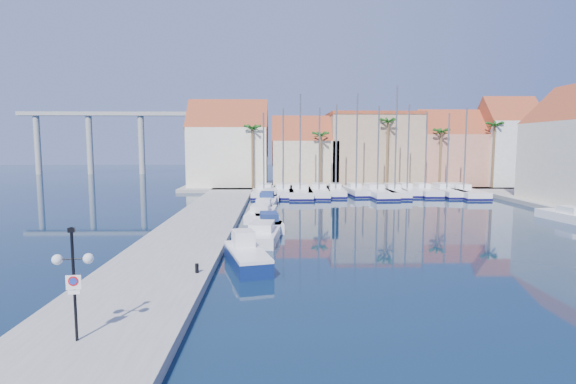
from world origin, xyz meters
name	(u,v)px	position (x,y,z in m)	size (l,w,h in m)	color
ground	(323,270)	(0.00, 0.00, 0.00)	(260.00, 260.00, 0.00)	black
quay_west	(201,224)	(-9.00, 13.50, 0.25)	(6.00, 77.00, 0.50)	gray
shore_north	(353,186)	(10.00, 48.00, 0.25)	(54.00, 16.00, 0.50)	gray
lamp_post	(73,267)	(-9.26, -9.91, 3.02)	(1.30, 0.47, 3.84)	black
bollard	(197,268)	(-6.64, -2.05, 0.74)	(0.19, 0.19, 0.48)	black
fishing_boat	(246,255)	(-4.32, 0.96, 0.64)	(3.16, 5.77, 1.92)	navy
motorboat_west_0	(263,233)	(-3.56, 8.20, 0.51)	(3.01, 7.37, 1.40)	white
motorboat_west_1	(269,222)	(-3.22, 12.75, 0.51)	(2.60, 6.42, 1.40)	white
motorboat_west_2	(261,213)	(-3.97, 17.57, 0.51)	(2.94, 7.41, 1.40)	white
motorboat_west_3	(266,207)	(-3.68, 21.98, 0.51)	(2.08, 5.23, 1.40)	white
motorboat_west_4	(267,199)	(-3.61, 28.86, 0.51)	(2.55, 7.08, 1.40)	white
motorboat_west_5	(270,195)	(-3.33, 32.80, 0.51)	(2.62, 7.52, 1.40)	white
motorboat_east_1	(566,216)	(24.01, 15.41, 0.51)	(2.71, 5.96, 1.40)	white
sailboat_0	(264,192)	(-4.17, 36.11, 0.57)	(3.21, 10.07, 11.17)	white
sailboat_1	(283,192)	(-1.59, 36.34, 0.57)	(2.83, 10.32, 11.72)	white
sailboat_2	(300,192)	(0.66, 35.86, 0.57)	(3.26, 11.69, 13.55)	white
sailboat_3	(319,192)	(3.29, 36.20, 0.56)	(3.78, 11.11, 11.83)	white
sailboat_4	(335,191)	(5.57, 36.52, 0.61)	(2.64, 8.75, 12.31)	white
sailboat_5	(355,190)	(8.39, 37.03, 0.65)	(2.83, 8.41, 13.83)	white
sailboat_6	(376,192)	(11.01, 35.74, 0.56)	(3.65, 11.71, 11.97)	white
sailboat_7	(394,192)	(13.41, 35.64, 0.62)	(3.14, 10.09, 14.67)	white
sailboat_8	(406,190)	(15.48, 36.93, 0.62)	(2.34, 8.23, 12.38)	white
sailboat_9	(423,191)	(17.85, 36.73, 0.58)	(2.62, 9.50, 11.37)	white
sailboat_10	(445,191)	(20.73, 36.41, 0.56)	(2.88, 10.42, 11.15)	white
sailboat_11	(462,192)	(22.74, 35.66, 0.56)	(3.42, 11.90, 11.75)	white
building_0	(229,147)	(-10.00, 47.00, 6.52)	(12.30, 9.00, 13.50)	beige
building_1	(305,155)	(2.00, 47.00, 5.30)	(10.30, 8.00, 11.00)	tan
building_2	(372,149)	(13.00, 48.00, 6.26)	(14.20, 10.20, 11.50)	tan
building_3	(448,151)	(25.00, 47.00, 5.86)	(10.30, 8.00, 12.00)	#B7735D
building_4	(507,144)	(34.00, 46.00, 6.97)	(8.30, 8.00, 14.00)	silver
palm_0	(252,130)	(-6.00, 42.00, 9.08)	(2.60, 2.60, 10.15)	brown
palm_1	(320,136)	(4.00, 42.00, 8.14)	(2.60, 2.60, 9.15)	brown
palm_2	(388,124)	(14.00, 42.00, 10.02)	(2.60, 2.60, 11.15)	brown
palm_3	(441,133)	(22.00, 42.00, 8.61)	(2.60, 2.60, 9.65)	brown
palm_4	(495,127)	(30.00, 42.00, 9.55)	(2.60, 2.60, 10.65)	brown
viaduct	(119,130)	(-39.07, 82.00, 10.25)	(48.00, 2.20, 14.45)	#9E9E99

